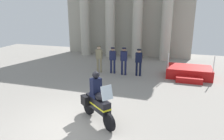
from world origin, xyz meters
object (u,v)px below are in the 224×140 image
Objects in this scene: officer_in_row_2 at (124,59)px; officer_in_row_3 at (139,60)px; motorcycle_with_rider at (97,101)px; reviewing_stand at (189,72)px; officer_in_row_1 at (113,58)px; officer_in_row_0 at (99,57)px.

officer_in_row_3 is (0.90, 0.07, -0.03)m from officer_in_row_2.
officer_in_row_2 is at bearing 133.21° from motorcycle_with_rider.
motorcycle_with_rider is at bearing 94.62° from officer_in_row_2.
officer_in_row_2 is 5.75m from motorcycle_with_rider.
reviewing_stand is 3.93m from officer_in_row_2.
officer_in_row_2 is at bearing 169.81° from officer_in_row_1.
officer_in_row_0 is 1.04× the size of officer_in_row_1.
officer_in_row_1 reaches higher than reviewing_stand.
officer_in_row_0 is at bearing 5.11° from officer_in_row_1.
officer_in_row_2 is 0.89× the size of motorcycle_with_rider.
officer_in_row_1 is 1.00× the size of officer_in_row_3.
officer_in_row_0 is 0.88m from officer_in_row_1.
officer_in_row_1 is at bearing -173.29° from reviewing_stand.
reviewing_stand is 5.51m from officer_in_row_0.
officer_in_row_2 reaches higher than officer_in_row_1.
officer_in_row_1 is 1.65m from officer_in_row_3.
motorcycle_with_rider reaches higher than officer_in_row_0.
officer_in_row_0 is 0.89× the size of motorcycle_with_rider.
officer_in_row_3 is 5.82m from motorcycle_with_rider.
reviewing_stand is at bearing -173.46° from officer_in_row_0.
officer_in_row_3 is at bearing -179.72° from officer_in_row_0.
officer_in_row_0 reaches higher than reviewing_stand.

